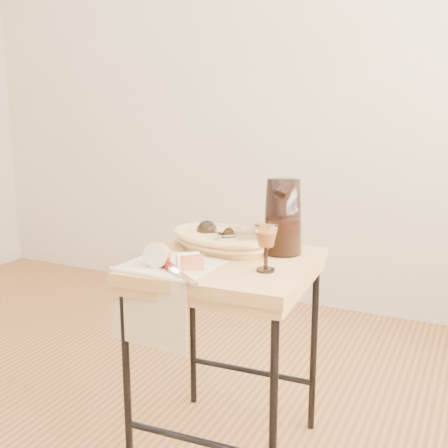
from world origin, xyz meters
The scene contains 11 objects.
wall_back centered at (0.00, 1.80, 1.35)m, with size 3.60×0.00×2.70m, color beige.
side_table centered at (0.60, 0.32, 0.34)m, with size 0.54×0.54×0.68m, color olive, non-canonical shape.
tea_towel centered at (0.48, 0.18, 0.69)m, with size 0.27×0.24×0.01m, color beige.
bread_basket centered at (0.53, 0.43, 0.71)m, with size 0.35×0.24×0.06m, color tan, non-canonical shape.
goblet_lying_a centered at (0.50, 0.45, 0.73)m, with size 0.12×0.07×0.07m, color #33271B, non-canonical shape.
goblet_lying_b centered at (0.59, 0.41, 0.74)m, with size 0.13×0.08×0.08m, color white, non-canonical shape.
pitcher centered at (0.74, 0.47, 0.81)m, with size 0.17×0.25×0.29m, color black, non-canonical shape.
wine_goblet centered at (0.76, 0.26, 0.76)m, with size 0.07×0.07×0.15m, color white, non-canonical shape.
apple_half centered at (0.46, 0.15, 0.73)m, with size 0.08×0.04×0.08m, color red.
apple_wedge centered at (0.55, 0.16, 0.71)m, with size 0.07×0.04×0.05m, color #FEEEC7.
table_knife centered at (0.53, 0.11, 0.70)m, with size 0.24×0.03×0.02m, color silver, non-canonical shape.
Camera 1 is at (1.34, -1.25, 1.19)m, focal length 45.24 mm.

